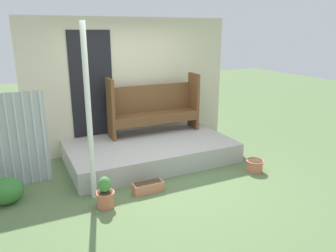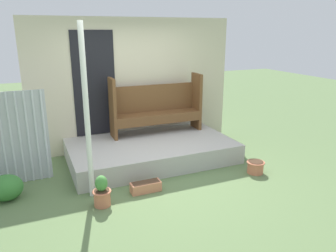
{
  "view_description": "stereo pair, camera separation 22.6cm",
  "coord_description": "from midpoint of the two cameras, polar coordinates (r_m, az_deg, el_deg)",
  "views": [
    {
      "loc": [
        -2.06,
        -4.47,
        2.37
      ],
      "look_at": [
        0.25,
        0.3,
        0.8
      ],
      "focal_mm": 35.0,
      "sensor_mm": 36.0,
      "label": 1
    },
    {
      "loc": [
        -1.86,
        -4.56,
        2.37
      ],
      "look_at": [
        0.25,
        0.3,
        0.8
      ],
      "focal_mm": 35.0,
      "sensor_mm": 36.0,
      "label": 2
    }
  ],
  "objects": [
    {
      "name": "ground_plane",
      "position": [
        5.46,
        -2.18,
        -9.24
      ],
      "size": [
        24.0,
        24.0,
        0.0
      ],
      "primitive_type": "plane",
      "color": "#5B7547"
    },
    {
      "name": "shrub_by_fence",
      "position": [
        5.26,
        -27.49,
        -10.02
      ],
      "size": [
        0.47,
        0.42,
        0.38
      ],
      "color": "#387A33",
      "rests_on": "ground_plane"
    },
    {
      "name": "porch_slab",
      "position": [
        6.18,
        -4.17,
        -4.36
      ],
      "size": [
        2.99,
        1.72,
        0.35
      ],
      "color": "#B2AFA8",
      "rests_on": "ground_plane"
    },
    {
      "name": "house_wall",
      "position": [
        6.68,
        -7.54,
        7.17
      ],
      "size": [
        4.19,
        0.08,
        2.6
      ],
      "color": "beige",
      "rests_on": "ground_plane"
    },
    {
      "name": "planter_box_rect",
      "position": [
        5.04,
        -4.81,
        -10.57
      ],
      "size": [
        0.46,
        0.17,
        0.16
      ],
      "color": "tan",
      "rests_on": "ground_plane"
    },
    {
      "name": "flower_pot_middle",
      "position": [
        5.86,
        13.8,
        -6.61
      ],
      "size": [
        0.31,
        0.31,
        0.21
      ],
      "color": "#C67251",
      "rests_on": "ground_plane"
    },
    {
      "name": "support_post",
      "position": [
        4.63,
        -15.0,
        1.81
      ],
      "size": [
        0.08,
        0.08,
        2.48
      ],
      "color": "white",
      "rests_on": "ground_plane"
    },
    {
      "name": "flower_pot_left",
      "position": [
        4.69,
        -12.28,
        -11.51
      ],
      "size": [
        0.27,
        0.27,
        0.45
      ],
      "color": "#C67251",
      "rests_on": "ground_plane"
    },
    {
      "name": "bench",
      "position": [
        6.56,
        -3.51,
        3.53
      ],
      "size": [
        1.84,
        0.43,
        1.16
      ],
      "rotation": [
        0.0,
        0.0,
        -0.02
      ],
      "color": "brown",
      "rests_on": "porch_slab"
    }
  ]
}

